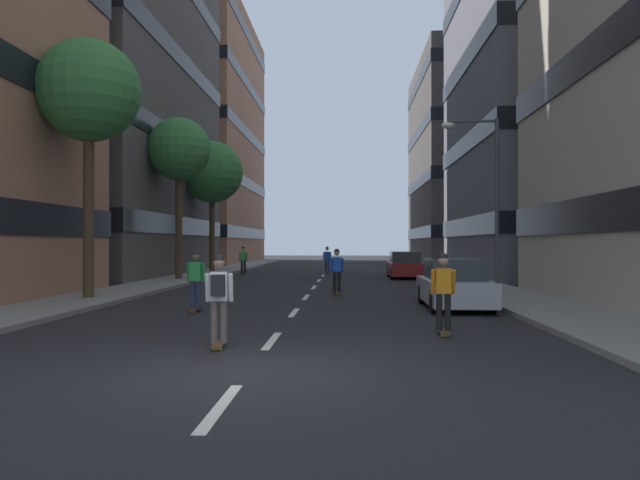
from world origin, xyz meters
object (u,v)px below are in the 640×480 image
at_px(streetlamp_right, 487,186).
at_px(skater_0, 327,259).
at_px(parked_car_near, 454,285).
at_px(street_tree_near, 89,92).
at_px(skater_1, 443,289).
at_px(skater_4, 337,269).
at_px(street_tree_mid, 212,173).
at_px(skater_2, 243,259).
at_px(street_tree_far, 179,151).
at_px(parked_car_mid, 405,266).
at_px(skater_3, 219,294).
at_px(skater_5, 196,278).

bearing_deg(streetlamp_right, skater_0, 110.85).
xyz_separation_m(parked_car_near, street_tree_near, (-12.15, 1.63, 6.48)).
xyz_separation_m(skater_1, skater_4, (-2.51, 10.26, 0.00)).
height_order(street_tree_mid, skater_2, street_tree_mid).
bearing_deg(street_tree_near, skater_4, 20.70).
xyz_separation_m(street_tree_far, skater_0, (7.52, 8.51, -5.89)).
bearing_deg(skater_2, parked_car_mid, -18.03).
bearing_deg(parked_car_near, skater_3, -127.87).
xyz_separation_m(parked_car_near, skater_2, (-9.90, 19.40, 0.29)).
bearing_deg(streetlamp_right, skater_5, -150.44).
bearing_deg(skater_5, skater_1, -31.90).
height_order(skater_0, skater_5, same).
distance_m(skater_1, skater_4, 10.57).
bearing_deg(parked_car_mid, skater_5, -113.54).
bearing_deg(streetlamp_right, street_tree_mid, 130.57).
bearing_deg(parked_car_near, street_tree_mid, 120.71).
distance_m(parked_car_near, skater_0, 21.71).
height_order(skater_3, skater_4, same).
height_order(streetlamp_right, skater_4, streetlamp_right).
relative_size(street_tree_far, skater_0, 4.76).
height_order(parked_car_near, street_tree_far, street_tree_far).
height_order(skater_3, skater_5, same).
bearing_deg(street_tree_mid, parked_car_near, -59.29).
bearing_deg(skater_1, skater_0, 97.39).
bearing_deg(skater_1, streetlamp_right, 71.91).
distance_m(skater_2, skater_3, 27.06).
bearing_deg(skater_3, skater_4, 80.59).
bearing_deg(skater_5, skater_2, 96.16).
bearing_deg(skater_0, street_tree_near, -111.01).
distance_m(street_tree_near, street_tree_far, 11.07).
bearing_deg(parked_car_mid, skater_0, 132.62).
xyz_separation_m(parked_car_mid, street_tree_mid, (-12.15, 4.28, 5.92)).
bearing_deg(skater_5, street_tree_mid, 101.62).
relative_size(parked_car_near, street_tree_near, 0.50).
distance_m(skater_0, skater_3, 28.57).
bearing_deg(skater_1, parked_car_near, 77.78).
distance_m(skater_1, skater_2, 26.32).
height_order(street_tree_mid, skater_0, street_tree_mid).
relative_size(street_tree_near, skater_5, 4.98).
bearing_deg(parked_car_near, street_tree_near, 172.36).
distance_m(street_tree_mid, street_tree_far, 7.76).
height_order(street_tree_mid, skater_4, street_tree_mid).
relative_size(parked_car_near, parked_car_mid, 1.00).
xyz_separation_m(parked_car_mid, streetlamp_right, (1.91, -12.15, 3.44)).
relative_size(streetlamp_right, skater_2, 3.65).
xyz_separation_m(skater_1, skater_3, (-4.53, -1.90, 0.03)).
bearing_deg(street_tree_near, skater_3, -54.29).
bearing_deg(skater_5, skater_0, 82.38).
distance_m(street_tree_mid, skater_2, 6.16).
relative_size(parked_car_near, skater_0, 2.47).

